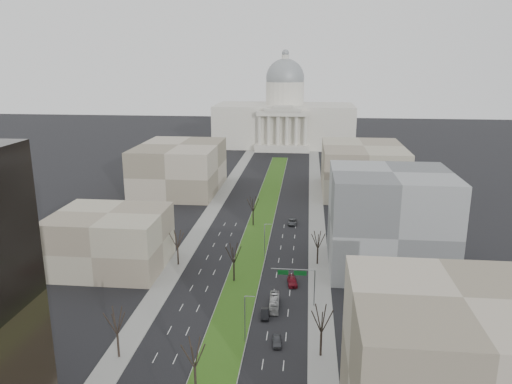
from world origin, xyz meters
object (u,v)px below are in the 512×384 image
Objects in this scene: box_van at (274,302)px; car_grey_near at (277,341)px; car_black at (265,313)px; car_red at (292,281)px; car_grey_far at (292,222)px.

car_grey_near is at bearing -86.26° from box_van.
box_van is at bearing 65.10° from car_black.
car_grey_near is 0.52× the size of box_van.
car_black is 0.56× the size of box_van.
car_red is 0.93× the size of car_grey_far.
car_red reaches higher than car_grey_near.
car_grey_far is (0.44, 67.82, 0.08)m from car_grey_near.
car_red is at bearing 80.54° from car_grey_near.
car_black is (-3.00, 9.72, 0.03)m from car_grey_near.
car_red is (4.89, 15.32, 0.03)m from car_black.
car_red is 0.66× the size of box_van.
car_grey_far is at bearing 82.76° from car_black.
box_van is at bearing -91.45° from car_grey_far.
box_van is at bearing 90.74° from car_grey_near.
car_red is 42.82m from car_grey_far.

